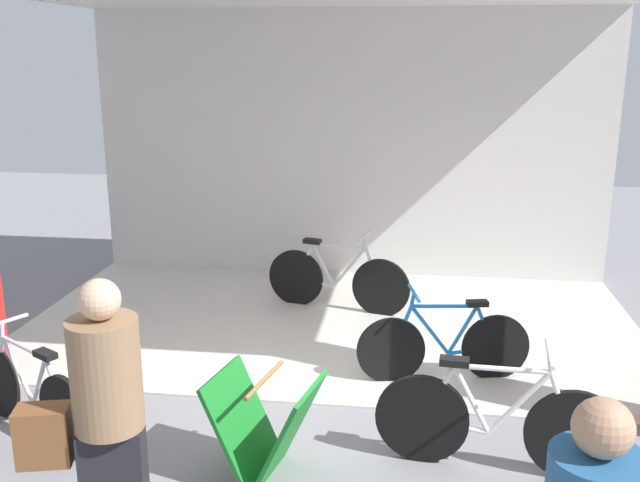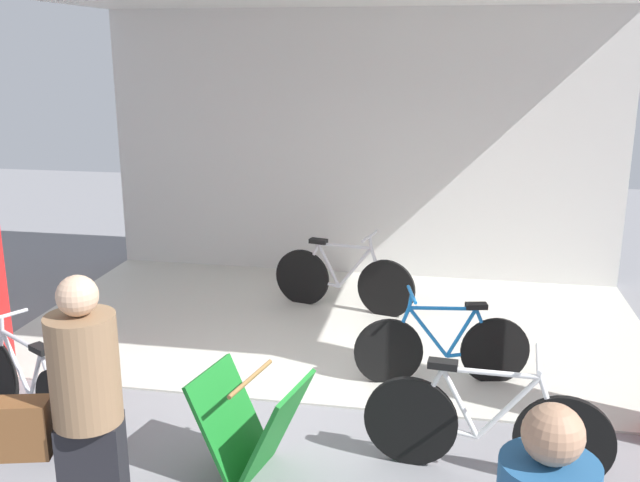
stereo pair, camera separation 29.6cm
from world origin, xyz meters
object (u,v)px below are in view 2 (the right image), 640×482
Objects in this scene: sandwich_board_sign at (252,427)px; bicycle_inside_0 at (443,348)px; bicycle_parked_1 at (27,386)px; bicycle_parked_0 at (484,426)px; bicycle_inside_1 at (343,280)px; pedestrian_2 at (83,419)px.

bicycle_inside_0 is at bearing 53.03° from sandwich_board_sign.
bicycle_parked_0 is at bearing -0.48° from bicycle_parked_1.
bicycle_inside_0 is 2.05m from sandwich_board_sign.
bicycle_inside_1 is 0.95× the size of pedestrian_2.
bicycle_inside_1 is at bearing 115.62° from bicycle_parked_0.
pedestrian_2 is (-0.78, -4.20, 0.52)m from bicycle_inside_1.
bicycle_parked_1 is 0.80× the size of pedestrian_2.
bicycle_inside_0 is 1.96m from bicycle_inside_1.
sandwich_board_sign is (-1.53, -0.30, 0.00)m from bicycle_parked_0.
bicycle_inside_1 is at bearing 87.92° from sandwich_board_sign.
bicycle_parked_1 is 1.84m from pedestrian_2.
pedestrian_2 is at bearing -46.60° from bicycle_parked_1.
pedestrian_2 is (-1.90, -2.59, 0.55)m from bicycle_inside_0.
bicycle_inside_1 reaches higher than bicycle_inside_0.
bicycle_inside_1 is at bearing 79.47° from pedestrian_2.
bicycle_inside_1 is 2.01× the size of sandwich_board_sign.
bicycle_inside_0 is 0.93× the size of bicycle_inside_1.
bicycle_inside_0 is 1.87× the size of sandwich_board_sign.
bicycle_inside_1 is at bearing 124.69° from bicycle_inside_0.
bicycle_parked_0 is 1.56m from sandwich_board_sign.
bicycle_parked_1 is (-3.40, 0.03, -0.03)m from bicycle_parked_0.
bicycle_inside_1 is 3.53m from bicycle_parked_1.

